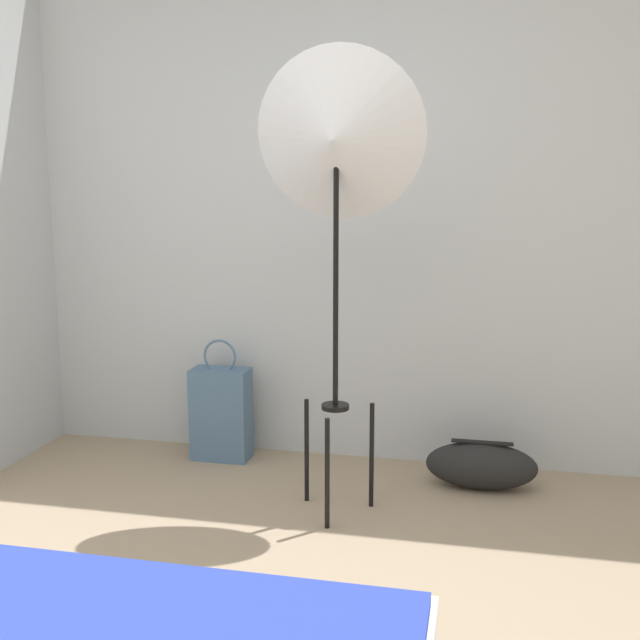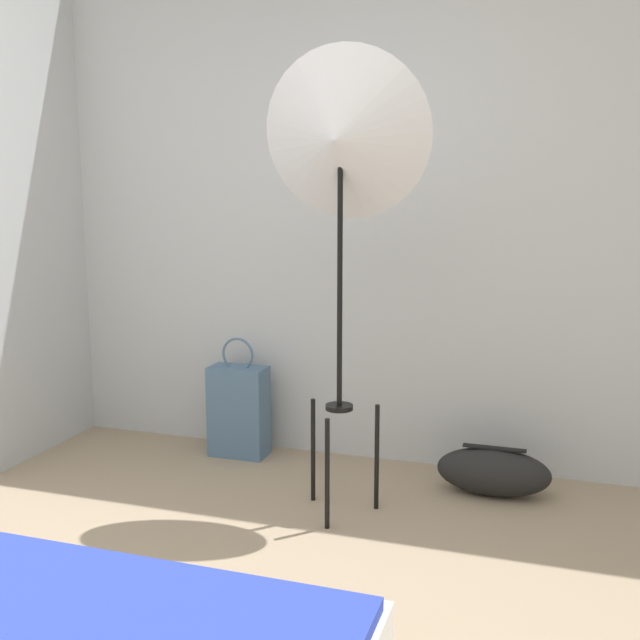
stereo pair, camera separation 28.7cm
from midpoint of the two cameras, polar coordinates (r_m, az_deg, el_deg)
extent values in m
cube|color=#B7BCC1|center=(3.73, -2.11, 9.12)|extent=(8.00, 0.05, 2.60)
cube|color=#283DAD|center=(1.98, -19.95, -20.60)|extent=(1.46, 0.48, 0.04)
cylinder|color=black|center=(3.04, -2.21, -11.67)|extent=(0.02, 0.02, 0.46)
cylinder|color=black|center=(3.30, -3.56, -9.93)|extent=(0.02, 0.02, 0.46)
cylinder|color=black|center=(3.24, 1.39, -10.31)|extent=(0.02, 0.02, 0.46)
cylinder|color=black|center=(3.12, -1.48, -6.65)|extent=(0.12, 0.12, 0.02)
cylinder|color=black|center=(3.01, -1.52, 3.36)|extent=(0.02, 0.02, 1.09)
cone|color=silver|center=(3.00, -1.57, 13.78)|extent=(0.69, 0.33, 0.72)
cube|color=slate|center=(3.85, -9.69, -7.10)|extent=(0.29, 0.16, 0.47)
torus|color=slate|center=(3.78, -9.81, -2.77)|extent=(0.17, 0.01, 0.17)
ellipsoid|color=black|center=(3.52, 9.88, -10.92)|extent=(0.50, 0.21, 0.21)
cube|color=black|center=(3.48, 9.94, -9.21)|extent=(0.28, 0.04, 0.01)
camera|label=1|loc=(0.14, -92.86, -0.49)|focal=42.00mm
camera|label=2|loc=(0.14, 87.14, 0.49)|focal=42.00mm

